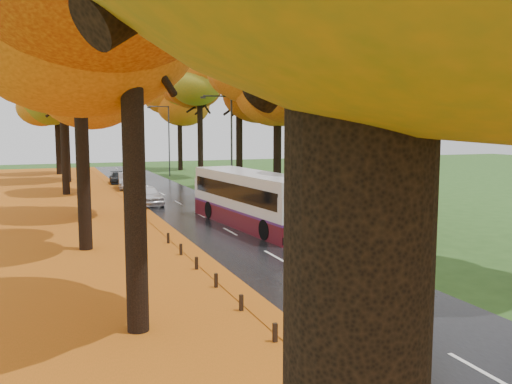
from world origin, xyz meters
TOP-DOWN VIEW (x-y plane):
  - ground at (0.00, 0.00)m, footprint 160.00×160.00m
  - road at (0.00, 25.00)m, footprint 6.50×90.00m
  - centre_line at (0.00, 25.00)m, footprint 0.12×90.00m
  - leaf_verge at (-9.00, 25.00)m, footprint 12.00×90.00m
  - leaf_drift at (-3.05, 25.00)m, footprint 0.90×90.00m
  - trees_left at (-7.18, 27.06)m, footprint 9.20×74.00m
  - trees_right at (7.19, 26.91)m, footprint 9.30×74.20m
  - bollard_row at (-3.70, 4.70)m, footprint 0.11×23.51m
  - streetlamp_near at (3.95, 8.00)m, footprint 2.45×0.18m
  - streetlamp_mid at (3.95, 30.00)m, footprint 2.45×0.18m
  - streetlamp_far at (3.95, 52.00)m, footprint 2.45×0.18m
  - bus at (1.73, 19.19)m, footprint 3.69×11.66m
  - car_white at (-2.35, 29.60)m, footprint 2.00×4.31m
  - car_silver at (-2.15, 40.70)m, footprint 1.97×4.59m
  - car_dark at (-2.34, 45.85)m, footprint 1.79×3.95m

SIDE VIEW (x-z plane):
  - ground at x=0.00m, z-range 0.00..0.00m
  - leaf_verge at x=-9.00m, z-range 0.00..0.02m
  - road at x=0.00m, z-range 0.00..0.04m
  - leaf_drift at x=-3.05m, z-range 0.04..0.05m
  - centre_line at x=0.00m, z-range 0.04..0.05m
  - bollard_row at x=-3.70m, z-range 0.00..0.52m
  - car_dark at x=-2.34m, z-range 0.04..1.16m
  - car_white at x=-2.35m, z-range 0.04..1.47m
  - car_silver at x=-2.15m, z-range 0.04..1.51m
  - bus at x=1.73m, z-range 0.11..3.13m
  - streetlamp_near at x=3.95m, z-range 0.71..8.71m
  - streetlamp_mid at x=3.95m, z-range 0.71..8.71m
  - streetlamp_far at x=3.95m, z-range 0.71..8.71m
  - trees_left at x=-7.18m, z-range 2.59..16.48m
  - trees_right at x=7.19m, z-range 2.71..16.67m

